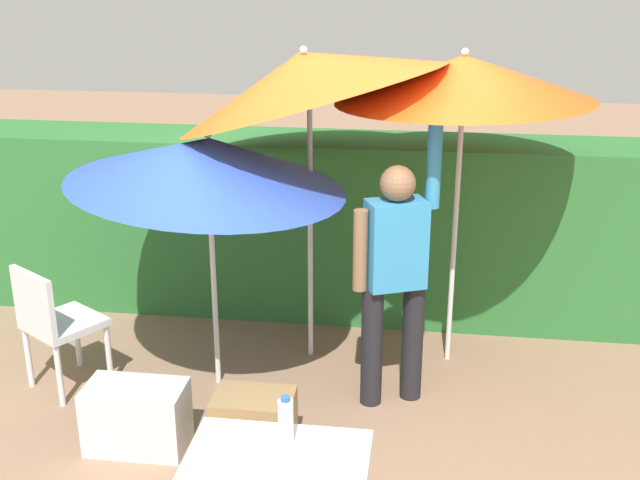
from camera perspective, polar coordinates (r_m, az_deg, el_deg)
ground_plane at (r=5.20m, az=-0.46°, el=-12.61°), size 24.00×24.00×0.00m
hedge_row at (r=6.39m, az=1.68°, el=0.99°), size 8.00×0.70×1.45m
umbrella_rainbow at (r=5.30m, az=10.31°, el=11.34°), size 1.70×1.70×2.23m
umbrella_orange at (r=5.05m, az=-8.03°, el=5.56°), size 1.79×1.77×1.79m
umbrella_yellow at (r=5.25m, az=-0.97°, el=11.68°), size 1.87×1.83×2.52m
person_vendor at (r=4.99m, az=5.41°, el=-2.08°), size 0.54×0.34×1.88m
chair_plastic at (r=5.55m, az=-18.57°, el=-5.51°), size 0.61×0.61×0.89m
cooler_box at (r=4.94m, az=-13.04°, el=-12.29°), size 0.59×0.32×0.41m
crate_cardboard at (r=4.78m, az=-4.75°, el=-13.10°), size 0.47×0.31×0.39m
folding_table at (r=3.59m, az=-3.20°, el=-16.82°), size 0.80×0.60×0.74m
bottle_water at (r=3.58m, az=-2.48°, el=-12.92°), size 0.07×0.07×0.24m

